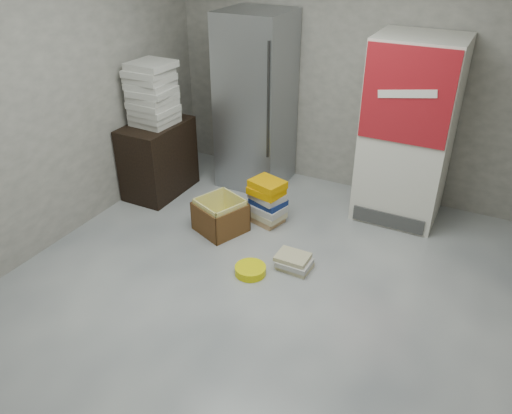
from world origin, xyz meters
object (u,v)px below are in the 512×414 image
object	(u,v)px
phonebook_stack_main	(267,202)
wood_shelf	(159,158)
coke_cooler	(408,132)
steel_fridge	(256,102)
cardboard_box	(221,218)

from	to	relation	value
phonebook_stack_main	wood_shelf	bearing A→B (deg)	-169.81
coke_cooler	steel_fridge	bearing A→B (deg)	179.82
wood_shelf	phonebook_stack_main	xyz separation A→B (m)	(1.36, -0.06, -0.16)
steel_fridge	wood_shelf	bearing A→B (deg)	-138.69
wood_shelf	cardboard_box	xyz separation A→B (m)	(1.02, -0.40, -0.26)
phonebook_stack_main	steel_fridge	bearing A→B (deg)	136.62
steel_fridge	cardboard_box	size ratio (longest dim) A/B	3.48
wood_shelf	phonebook_stack_main	world-z (taller)	wood_shelf
phonebook_stack_main	cardboard_box	distance (m)	0.49
steel_fridge	coke_cooler	distance (m)	1.65
coke_cooler	phonebook_stack_main	distance (m)	1.52
wood_shelf	phonebook_stack_main	bearing A→B (deg)	-2.46
phonebook_stack_main	cardboard_box	size ratio (longest dim) A/B	0.86
wood_shelf	cardboard_box	size ratio (longest dim) A/B	1.47
steel_fridge	wood_shelf	xyz separation A→B (m)	(-0.83, -0.73, -0.55)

